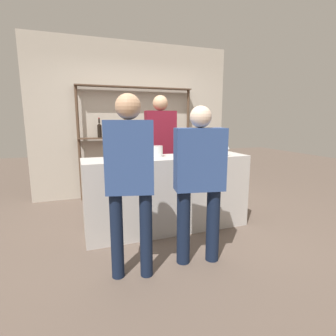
{
  "coord_description": "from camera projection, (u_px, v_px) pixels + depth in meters",
  "views": [
    {
      "loc": [
        -1.11,
        -3.08,
        1.43
      ],
      "look_at": [
        0.0,
        0.0,
        0.81
      ],
      "focal_mm": 28.0,
      "sensor_mm": 36.0,
      "label": 1
    }
  ],
  "objects": [
    {
      "name": "back_shelf",
      "position": [
        136.0,
        126.0,
        4.79
      ],
      "size": [
        2.1,
        0.18,
        1.99
      ],
      "color": "#4C3828",
      "rests_on": "ground_plane"
    },
    {
      "name": "ground_plane",
      "position": [
        168.0,
        228.0,
        3.48
      ],
      "size": [
        16.0,
        16.0,
        0.0
      ],
      "primitive_type": "plane",
      "color": "brown"
    },
    {
      "name": "back_wall",
      "position": [
        135.0,
        121.0,
        4.95
      ],
      "size": [
        3.7,
        0.12,
        2.8
      ],
      "primitive_type": "cube",
      "color": "#B2A899",
      "rests_on": "ground_plane"
    },
    {
      "name": "customer_center",
      "position": [
        199.0,
        175.0,
        2.52
      ],
      "size": [
        0.5,
        0.29,
        1.55
      ],
      "rotation": [
        0.0,
        0.0,
        1.39
      ],
      "color": "#121C33",
      "rests_on": "ground_plane"
    },
    {
      "name": "counter_bottle_1",
      "position": [
        219.0,
        147.0,
        3.36
      ],
      "size": [
        0.08,
        0.08,
        0.32
      ],
      "color": "brown",
      "rests_on": "bar_counter"
    },
    {
      "name": "cork_jar",
      "position": [
        158.0,
        151.0,
        3.29
      ],
      "size": [
        0.13,
        0.13,
        0.14
      ],
      "color": "silver",
      "rests_on": "bar_counter"
    },
    {
      "name": "bar_counter",
      "position": [
        168.0,
        193.0,
        3.39
      ],
      "size": [
        2.1,
        0.53,
        0.96
      ],
      "primitive_type": "cube",
      "color": "#B7B2AD",
      "rests_on": "ground_plane"
    },
    {
      "name": "counter_bottle_4",
      "position": [
        207.0,
        143.0,
        3.64
      ],
      "size": [
        0.07,
        0.07,
        0.35
      ],
      "color": "black",
      "rests_on": "bar_counter"
    },
    {
      "name": "wine_glass",
      "position": [
        227.0,
        146.0,
        3.38
      ],
      "size": [
        0.08,
        0.08,
        0.17
      ],
      "color": "silver",
      "rests_on": "bar_counter"
    },
    {
      "name": "counter_bottle_2",
      "position": [
        197.0,
        145.0,
        3.57
      ],
      "size": [
        0.07,
        0.07,
        0.31
      ],
      "color": "silver",
      "rests_on": "bar_counter"
    },
    {
      "name": "counter_bottle_0",
      "position": [
        137.0,
        148.0,
        3.06
      ],
      "size": [
        0.08,
        0.08,
        0.34
      ],
      "color": "black",
      "rests_on": "bar_counter"
    },
    {
      "name": "ice_bucket",
      "position": [
        195.0,
        147.0,
        3.43
      ],
      "size": [
        0.21,
        0.21,
        0.23
      ],
      "color": "#846647",
      "rests_on": "bar_counter"
    },
    {
      "name": "counter_bottle_3",
      "position": [
        128.0,
        147.0,
        3.14
      ],
      "size": [
        0.08,
        0.08,
        0.37
      ],
      "color": "black",
      "rests_on": "bar_counter"
    },
    {
      "name": "customer_left",
      "position": [
        130.0,
        173.0,
        2.25
      ],
      "size": [
        0.44,
        0.28,
        1.63
      ],
      "rotation": [
        0.0,
        0.0,
        1.32
      ],
      "color": "#121C33",
      "rests_on": "ground_plane"
    },
    {
      "name": "server_behind_counter",
      "position": [
        161.0,
        143.0,
        4.16
      ],
      "size": [
        0.48,
        0.23,
        1.79
      ],
      "rotation": [
        0.0,
        0.0,
        -1.62
      ],
      "color": "black",
      "rests_on": "ground_plane"
    }
  ]
}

